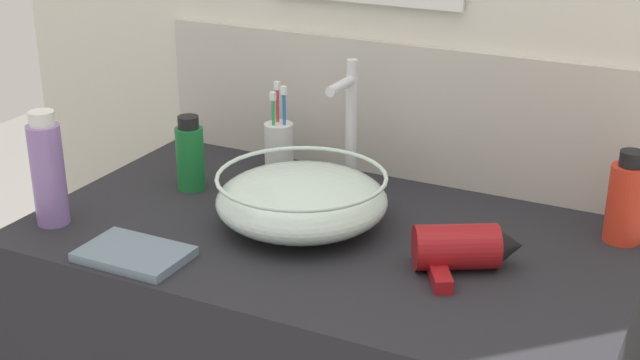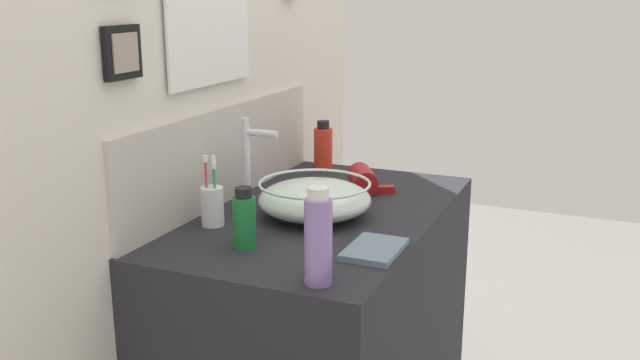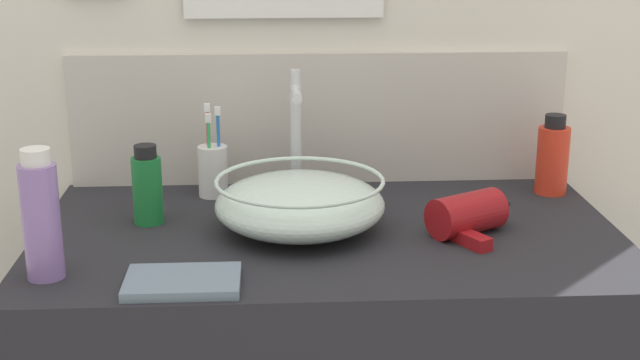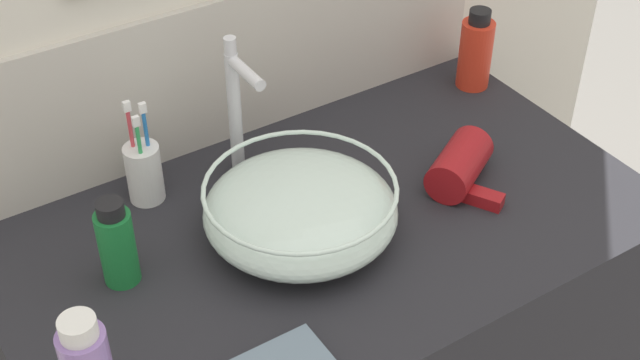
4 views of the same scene
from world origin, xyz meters
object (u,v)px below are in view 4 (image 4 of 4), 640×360
(hair_drier, at_px, (464,162))
(spray_bottle, at_px, (117,244))
(faucet, at_px, (237,100))
(glass_bowl_sink, at_px, (301,210))
(toothbrush_cup, at_px, (144,172))
(soap_dispenser, at_px, (476,52))

(hair_drier, distance_m, spray_bottle, 0.62)
(faucet, distance_m, hair_drier, 0.42)
(faucet, distance_m, spray_bottle, 0.33)
(spray_bottle, bearing_deg, faucet, 26.08)
(glass_bowl_sink, relative_size, hair_drier, 1.63)
(faucet, bearing_deg, hair_drier, -35.76)
(faucet, relative_size, toothbrush_cup, 1.37)
(faucet, distance_m, toothbrush_cup, 0.20)
(toothbrush_cup, bearing_deg, faucet, -7.20)
(hair_drier, relative_size, soap_dispenser, 1.14)
(faucet, height_order, soap_dispenser, faucet)
(glass_bowl_sink, height_order, spray_bottle, spray_bottle)
(glass_bowl_sink, relative_size, toothbrush_cup, 1.62)
(toothbrush_cup, bearing_deg, hair_drier, -27.10)
(glass_bowl_sink, xyz_separation_m, toothbrush_cup, (-0.17, 0.23, 0.00))
(soap_dispenser, bearing_deg, faucet, 179.98)
(glass_bowl_sink, bearing_deg, soap_dispenser, 20.78)
(glass_bowl_sink, distance_m, spray_bottle, 0.30)
(hair_drier, bearing_deg, toothbrush_cup, 152.90)
(faucet, xyz_separation_m, spray_bottle, (-0.29, -0.14, -0.08))
(hair_drier, xyz_separation_m, toothbrush_cup, (-0.50, 0.26, 0.02))
(hair_drier, height_order, toothbrush_cup, toothbrush_cup)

